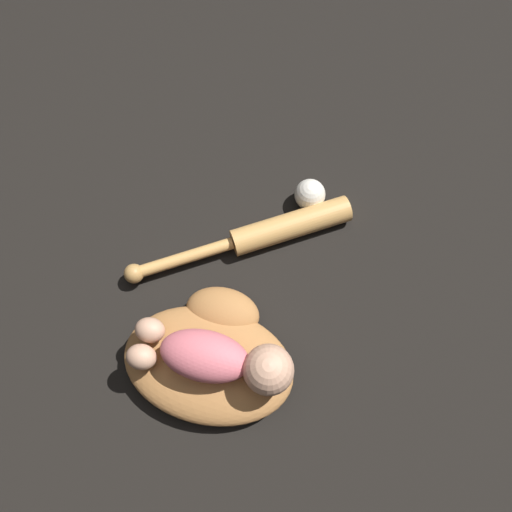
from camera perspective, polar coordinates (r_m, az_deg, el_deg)
The scene contains 5 objects.
ground_plane at distance 1.12m, azimuth -8.21°, elevation -13.60°, with size 6.00×6.00×0.00m, color black.
baseball_glove at distance 1.09m, azimuth -5.19°, elevation -11.15°, with size 0.43×0.37×0.08m.
baby_figure at distance 1.00m, azimuth -4.15°, elevation -11.68°, with size 0.34×0.20×0.10m.
baseball_bat at distance 1.19m, azimuth 1.20°, elevation 2.72°, with size 0.36×0.46×0.06m.
baseball at distance 1.23m, azimuth 6.17°, elevation 7.00°, with size 0.08×0.08×0.08m.
Camera 1 is at (0.23, -0.06, 1.10)m, focal length 35.00 mm.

